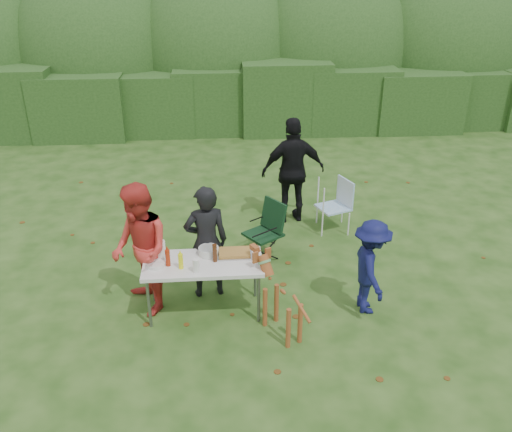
{
  "coord_description": "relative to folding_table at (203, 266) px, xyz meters",
  "views": [
    {
      "loc": [
        -0.12,
        -5.66,
        4.27
      ],
      "look_at": [
        0.4,
        0.93,
        1.0
      ],
      "focal_mm": 38.0,
      "sensor_mm": 36.0,
      "label": 1
    }
  ],
  "objects": [
    {
      "name": "mustard_bottle",
      "position": [
        -0.27,
        -0.12,
        0.15
      ],
      "size": [
        0.06,
        0.06,
        0.2
      ],
      "primitive_type": "cylinder",
      "color": "#EBF012",
      "rests_on": "folding_table"
    },
    {
      "name": "person_cook",
      "position": [
        0.04,
        0.4,
        0.11
      ],
      "size": [
        0.64,
        0.48,
        1.6
      ],
      "primitive_type": "imported",
      "rotation": [
        0.0,
        0.0,
        3.32
      ],
      "color": "black",
      "rests_on": "ground"
    },
    {
      "name": "food_tray",
      "position": [
        0.4,
        0.15,
        0.06
      ],
      "size": [
        0.45,
        0.3,
        0.02
      ],
      "primitive_type": "cube",
      "color": "#B7B7BA",
      "rests_on": "folding_table"
    },
    {
      "name": "beer_bottle",
      "position": [
        0.15,
        0.01,
        0.17
      ],
      "size": [
        0.06,
        0.06,
        0.24
      ],
      "primitive_type": "cylinder",
      "color": "#47230F",
      "rests_on": "folding_table"
    },
    {
      "name": "shrub_backdrop",
      "position": [
        0.32,
        9.39,
        0.91
      ],
      "size": [
        20.0,
        2.6,
        3.2
      ],
      "primitive_type": "ellipsoid",
      "color": "#3D6628",
      "rests_on": "ground"
    },
    {
      "name": "camping_chair",
      "position": [
        0.88,
        1.32,
        -0.24
      ],
      "size": [
        0.78,
        0.78,
        0.9
      ],
      "primitive_type": null,
      "rotation": [
        0.0,
        0.0,
        3.75
      ],
      "color": "black",
      "rests_on": "ground"
    },
    {
      "name": "focaccia_bread",
      "position": [
        0.4,
        0.15,
        0.09
      ],
      "size": [
        0.4,
        0.26,
        0.04
      ],
      "primitive_type": "cube",
      "color": "#AA7935",
      "rests_on": "food_tray"
    },
    {
      "name": "pasta_bowl",
      "position": [
        0.07,
        0.19,
        0.1
      ],
      "size": [
        0.26,
        0.26,
        0.1
      ],
      "primitive_type": "cylinder",
      "color": "silver",
      "rests_on": "folding_table"
    },
    {
      "name": "dog",
      "position": [
        0.94,
        -0.55,
        -0.22
      ],
      "size": [
        0.82,
        1.06,
        0.94
      ],
      "primitive_type": null,
      "rotation": [
        0.0,
        0.0,
        2.07
      ],
      "color": "brown",
      "rests_on": "ground"
    },
    {
      "name": "folding_table",
      "position": [
        0.0,
        0.0,
        0.0
      ],
      "size": [
        1.5,
        0.7,
        0.74
      ],
      "color": "silver",
      "rests_on": "ground"
    },
    {
      "name": "hedge_row",
      "position": [
        0.32,
        7.79,
        0.16
      ],
      "size": [
        22.0,
        1.4,
        1.7
      ],
      "primitive_type": "cube",
      "color": "#23471C",
      "rests_on": "ground"
    },
    {
      "name": "cup_stack",
      "position": [
        -0.08,
        -0.23,
        0.14
      ],
      "size": [
        0.08,
        0.08,
        0.18
      ],
      "primitive_type": "cylinder",
      "color": "white",
      "rests_on": "folding_table"
    },
    {
      "name": "plate_stack",
      "position": [
        -0.58,
        -0.05,
        0.08
      ],
      "size": [
        0.24,
        0.24,
        0.05
      ],
      "primitive_type": "cylinder",
      "color": "white",
      "rests_on": "folding_table"
    },
    {
      "name": "person_red_jacket",
      "position": [
        -0.78,
        0.12,
        0.19
      ],
      "size": [
        0.95,
        1.05,
        1.75
      ],
      "primitive_type": "imported",
      "rotation": [
        0.0,
        0.0,
        -1.15
      ],
      "color": "red",
      "rests_on": "ground"
    },
    {
      "name": "lawn_chair",
      "position": [
        2.13,
        2.15,
        -0.25
      ],
      "size": [
        0.67,
        0.67,
        0.88
      ],
      "primitive_type": null,
      "rotation": [
        0.0,
        0.0,
        3.51
      ],
      "color": "#4F9BD9",
      "rests_on": "ground"
    },
    {
      "name": "person_black_puffy",
      "position": [
        1.5,
        2.56,
        0.23
      ],
      "size": [
        1.11,
        0.55,
        1.83
      ],
      "primitive_type": "imported",
      "rotation": [
        0.0,
        0.0,
        3.24
      ],
      "color": "black",
      "rests_on": "ground"
    },
    {
      "name": "ground",
      "position": [
        0.32,
        -0.21,
        -0.69
      ],
      "size": [
        80.0,
        80.0,
        0.0
      ],
      "primitive_type": "plane",
      "color": "#1E4211"
    },
    {
      "name": "child",
      "position": [
        2.12,
        -0.13,
        -0.04
      ],
      "size": [
        0.48,
        0.83,
        1.29
      ],
      "primitive_type": "imported",
      "rotation": [
        0.0,
        0.0,
        1.57
      ],
      "color": "#101346",
      "rests_on": "ground"
    },
    {
      "name": "paper_towel_roll",
      "position": [
        -0.52,
        0.11,
        0.18
      ],
      "size": [
        0.12,
        0.12,
        0.26
      ],
      "primitive_type": "cylinder",
      "color": "white",
      "rests_on": "folding_table"
    },
    {
      "name": "ketchup_bottle",
      "position": [
        -0.43,
        -0.05,
        0.16
      ],
      "size": [
        0.06,
        0.06,
        0.22
      ],
      "primitive_type": "cylinder",
      "color": "#9F270D",
      "rests_on": "folding_table"
    }
  ]
}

